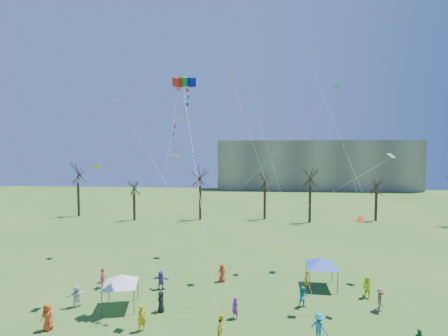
# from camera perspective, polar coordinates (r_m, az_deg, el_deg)

# --- Properties ---
(distant_building) EXTENTS (60.00, 14.00, 15.00)m
(distant_building) POSITION_cam_1_polar(r_m,az_deg,el_deg) (102.52, 16.17, 0.59)
(distant_building) COLOR gray
(distant_building) RESTS_ON ground
(bare_tree_row) EXTENTS (70.25, 7.39, 9.76)m
(bare_tree_row) POSITION_cam_1_polar(r_m,az_deg,el_deg) (54.29, 5.40, -2.80)
(bare_tree_row) COLOR black
(bare_tree_row) RESTS_ON ground
(big_box_kite) EXTENTS (3.04, 5.99, 18.67)m
(big_box_kite) POSITION_cam_1_polar(r_m,az_deg,el_deg) (24.07, -7.94, 6.47)
(big_box_kite) COLOR red
(big_box_kite) RESTS_ON ground
(canopy_tent_white) EXTENTS (3.46, 3.46, 2.66)m
(canopy_tent_white) POSITION_cam_1_polar(r_m,az_deg,el_deg) (27.03, -18.41, -18.79)
(canopy_tent_white) COLOR #3F3F44
(canopy_tent_white) RESTS_ON ground
(canopy_tent_blue) EXTENTS (3.62, 3.62, 2.72)m
(canopy_tent_blue) POSITION_cam_1_polar(r_m,az_deg,el_deg) (30.55, 17.39, -16.02)
(canopy_tent_blue) COLOR #3F3F44
(canopy_tent_blue) RESTS_ON ground
(festival_crowd) EXTENTS (25.06, 10.07, 1.84)m
(festival_crowd) POSITION_cam_1_polar(r_m,az_deg,el_deg) (26.03, 0.46, -22.89)
(festival_crowd) COLOR #DF421B
(festival_crowd) RESTS_ON ground
(small_kites_aloft) EXTENTS (30.31, 18.26, 31.44)m
(small_kites_aloft) POSITION_cam_1_polar(r_m,az_deg,el_deg) (29.41, 3.51, 5.30)
(small_kites_aloft) COLOR orange
(small_kites_aloft) RESTS_ON ground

